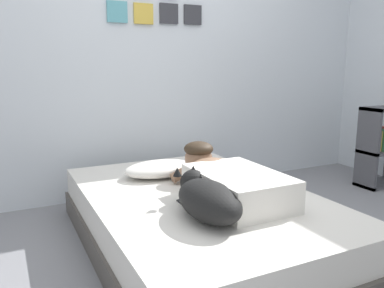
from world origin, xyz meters
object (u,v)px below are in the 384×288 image
(dog, at_px, (207,198))
(person_lying, at_px, (226,178))
(pillow, at_px, (160,169))
(coffee_cup, at_px, (199,172))
(bed, at_px, (199,220))
(bookshelf, at_px, (382,146))
(cell_phone, at_px, (187,203))

(dog, bearing_deg, person_lying, 43.67)
(pillow, bearing_deg, coffee_cup, -29.01)
(bed, distance_m, bookshelf, 2.16)
(bed, height_order, cell_phone, cell_phone)
(bed, distance_m, cell_phone, 0.27)
(dog, xyz_separation_m, coffee_cup, (0.31, 0.69, -0.07))
(bookshelf, bearing_deg, bed, -170.05)
(dog, height_order, bookshelf, bookshelf)
(person_lying, relative_size, coffee_cup, 7.36)
(cell_phone, bearing_deg, dog, -88.35)
(coffee_cup, bearing_deg, pillow, 150.99)
(bookshelf, bearing_deg, coffee_cup, -178.75)
(dog, bearing_deg, pillow, 85.12)
(bed, distance_m, coffee_cup, 0.43)
(person_lying, xyz_separation_m, bookshelf, (1.98, 0.47, -0.06))
(dog, xyz_separation_m, cell_phone, (-0.01, 0.23, -0.10))
(coffee_cup, bearing_deg, bookshelf, 1.25)
(bed, height_order, pillow, pillow)
(dog, bearing_deg, coffee_cup, 65.45)
(dog, height_order, cell_phone, dog)
(bed, bearing_deg, dog, -111.08)
(pillow, xyz_separation_m, coffee_cup, (0.24, -0.14, -0.02))
(coffee_cup, relative_size, bookshelf, 0.17)
(dog, relative_size, cell_phone, 4.11)
(coffee_cup, bearing_deg, dog, -114.55)
(pillow, bearing_deg, bed, -81.68)
(bookshelf, bearing_deg, dog, -162.07)
(coffee_cup, height_order, cell_phone, coffee_cup)
(person_lying, height_order, cell_phone, person_lying)
(pillow, relative_size, person_lying, 0.57)
(pillow, bearing_deg, cell_phone, -97.34)
(bookshelf, bearing_deg, person_lying, -166.65)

